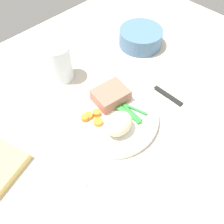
# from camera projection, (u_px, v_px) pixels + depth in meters

# --- Properties ---
(dining_table) EXTENTS (1.20, 0.90, 0.02)m
(dining_table) POSITION_uv_depth(u_px,v_px,m) (111.00, 112.00, 0.63)
(dining_table) COLOR beige
(dining_table) RESTS_ON ground
(dinner_plate) EXTENTS (0.23, 0.23, 0.02)m
(dinner_plate) POSITION_uv_depth(u_px,v_px,m) (112.00, 116.00, 0.60)
(dinner_plate) COLOR white
(dinner_plate) RESTS_ON dining_table
(meat_portion) EXTENTS (0.09, 0.08, 0.03)m
(meat_portion) POSITION_uv_depth(u_px,v_px,m) (111.00, 95.00, 0.61)
(meat_portion) COLOR #A86B56
(meat_portion) RESTS_ON dinner_plate
(mashed_potatoes) EXTENTS (0.07, 0.06, 0.05)m
(mashed_potatoes) POSITION_uv_depth(u_px,v_px,m) (118.00, 124.00, 0.54)
(mashed_potatoes) COLOR beige
(mashed_potatoes) RESTS_ON dinner_plate
(carrot_slices) EXTENTS (0.05, 0.05, 0.01)m
(carrot_slices) POSITION_uv_depth(u_px,v_px,m) (92.00, 117.00, 0.58)
(carrot_slices) COLOR orange
(carrot_slices) RESTS_ON dinner_plate
(green_beans) EXTENTS (0.06, 0.10, 0.01)m
(green_beans) POSITION_uv_depth(u_px,v_px,m) (128.00, 111.00, 0.59)
(green_beans) COLOR #2D8C38
(green_beans) RESTS_ON dinner_plate
(fork) EXTENTS (0.01, 0.17, 0.00)m
(fork) POSITION_uv_depth(u_px,v_px,m) (61.00, 160.00, 0.53)
(fork) COLOR silver
(fork) RESTS_ON dining_table
(knife) EXTENTS (0.02, 0.21, 0.01)m
(knife) POSITION_uv_depth(u_px,v_px,m) (153.00, 86.00, 0.67)
(knife) COLOR black
(knife) RESTS_ON dining_table
(water_glass) EXTENTS (0.07, 0.07, 0.10)m
(water_glass) POSITION_uv_depth(u_px,v_px,m) (60.00, 65.00, 0.66)
(water_glass) COLOR silver
(water_glass) RESTS_ON dining_table
(salad_bowl) EXTENTS (0.14, 0.14, 0.05)m
(salad_bowl) POSITION_uv_depth(u_px,v_px,m) (141.00, 37.00, 0.76)
(salad_bowl) COLOR #4C7299
(salad_bowl) RESTS_ON dining_table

